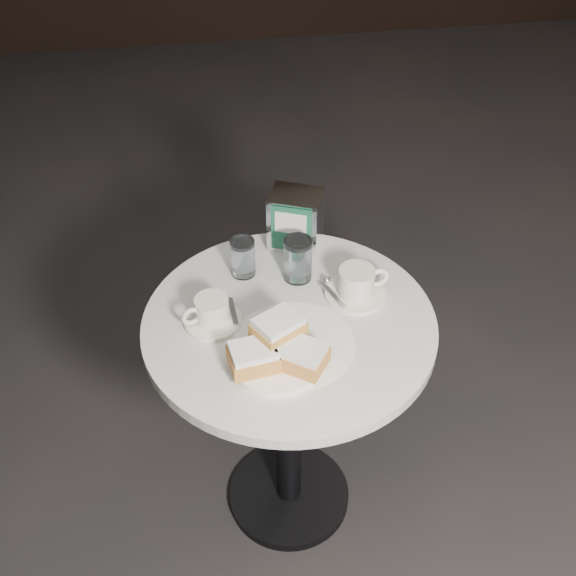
# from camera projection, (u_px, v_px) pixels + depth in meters

# --- Properties ---
(ground) EXTENTS (7.00, 7.00, 0.00)m
(ground) POSITION_uv_depth(u_px,v_px,m) (289.00, 497.00, 2.20)
(ground) COLOR black
(ground) RESTS_ON ground
(cafe_table) EXTENTS (0.70, 0.70, 0.74)m
(cafe_table) POSITION_uv_depth(u_px,v_px,m) (289.00, 377.00, 1.84)
(cafe_table) COLOR black
(cafe_table) RESTS_ON ground
(sugar_spill) EXTENTS (0.34, 0.34, 0.00)m
(sugar_spill) POSITION_uv_depth(u_px,v_px,m) (294.00, 343.00, 1.65)
(sugar_spill) COLOR white
(sugar_spill) RESTS_ON cafe_table
(beignet_plate) EXTENTS (0.24, 0.24, 0.10)m
(beignet_plate) POSITION_uv_depth(u_px,v_px,m) (277.00, 351.00, 1.58)
(beignet_plate) COLOR white
(beignet_plate) RESTS_ON cafe_table
(coffee_cup_left) EXTENTS (0.17, 0.17, 0.07)m
(coffee_cup_left) POSITION_uv_depth(u_px,v_px,m) (212.00, 313.00, 1.68)
(coffee_cup_left) COLOR white
(coffee_cup_left) RESTS_ON cafe_table
(coffee_cup_right) EXTENTS (0.17, 0.17, 0.08)m
(coffee_cup_right) POSITION_uv_depth(u_px,v_px,m) (357.00, 284.00, 1.75)
(coffee_cup_right) COLOR silver
(coffee_cup_right) RESTS_ON cafe_table
(water_glass_left) EXTENTS (0.07, 0.07, 0.10)m
(water_glass_left) POSITION_uv_depth(u_px,v_px,m) (243.00, 258.00, 1.81)
(water_glass_left) COLOR white
(water_glass_left) RESTS_ON cafe_table
(water_glass_right) EXTENTS (0.09, 0.09, 0.12)m
(water_glass_right) POSITION_uv_depth(u_px,v_px,m) (298.00, 260.00, 1.79)
(water_glass_right) COLOR silver
(water_glass_right) RESTS_ON cafe_table
(napkin_dispenser) EXTENTS (0.16, 0.15, 0.15)m
(napkin_dispenser) POSITION_uv_depth(u_px,v_px,m) (296.00, 219.00, 1.88)
(napkin_dispenser) COLOR white
(napkin_dispenser) RESTS_ON cafe_table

